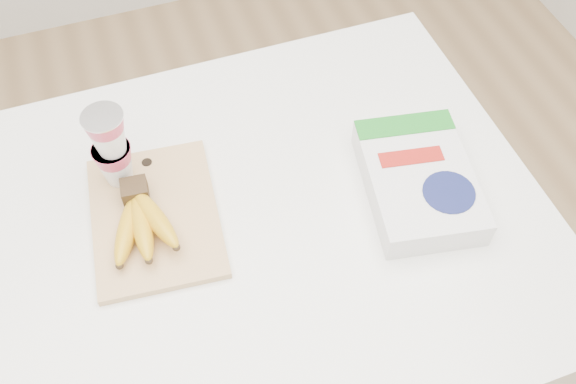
# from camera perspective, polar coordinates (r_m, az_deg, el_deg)

# --- Properties ---
(room) EXTENTS (4.00, 4.00, 4.00)m
(room) POSITION_cam_1_polar(r_m,az_deg,el_deg) (0.90, -11.47, 7.54)
(room) COLOR tan
(room) RESTS_ON ground
(table) EXTENTS (1.33, 0.89, 1.00)m
(table) POSITION_cam_1_polar(r_m,az_deg,el_deg) (1.62, -6.49, -13.56)
(table) COLOR white
(table) RESTS_ON ground
(cutting_board) EXTENTS (0.26, 0.33, 0.02)m
(cutting_board) POSITION_cam_1_polar(r_m,az_deg,el_deg) (1.21, -11.72, -2.14)
(cutting_board) COLOR tan
(cutting_board) RESTS_ON table
(bananas) EXTENTS (0.14, 0.19, 0.06)m
(bananas) POSITION_cam_1_polar(r_m,az_deg,el_deg) (1.17, -12.94, -2.52)
(bananas) COLOR #382816
(bananas) RESTS_ON cutting_board
(yogurt_stack) EXTENTS (0.08, 0.08, 0.17)m
(yogurt_stack) POSITION_cam_1_polar(r_m,az_deg,el_deg) (1.20, -15.48, 3.93)
(yogurt_stack) COLOR white
(yogurt_stack) RESTS_ON cutting_board
(cereal_box) EXTENTS (0.24, 0.31, 0.06)m
(cereal_box) POSITION_cam_1_polar(r_m,az_deg,el_deg) (1.23, 11.53, 1.00)
(cereal_box) COLOR white
(cereal_box) RESTS_ON table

